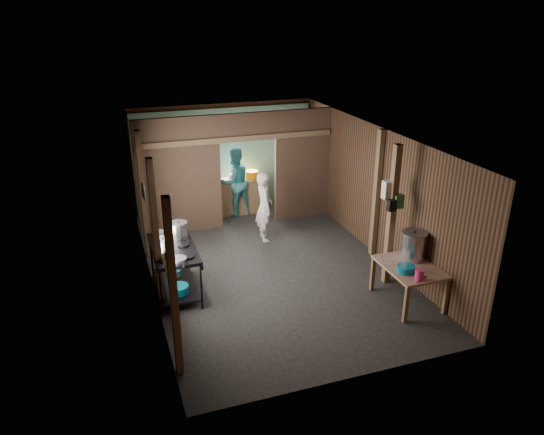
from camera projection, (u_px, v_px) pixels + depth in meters
name	position (u px, v px, depth m)	size (l,w,h in m)	color
floor	(269.00, 265.00, 10.05)	(4.50, 7.00, 0.00)	black
ceiling	(268.00, 136.00, 9.06)	(4.50, 7.00, 0.00)	#4E4945
wall_back	(224.00, 156.00, 12.62)	(4.50, 0.00, 2.60)	brown
wall_front	(356.00, 296.00, 6.49)	(4.50, 0.00, 2.60)	brown
wall_left	(146.00, 219.00, 8.88)	(0.00, 7.00, 2.60)	brown
wall_right	(375.00, 191.00, 10.23)	(0.00, 7.00, 2.60)	brown
partition_left	(179.00, 177.00, 11.08)	(1.85, 0.10, 2.60)	brown
partition_right	(302.00, 165.00, 11.95)	(1.35, 0.10, 2.60)	brown
partition_header	(247.00, 126.00, 11.17)	(1.30, 0.10, 0.60)	brown
turquoise_panel	(224.00, 159.00, 12.58)	(4.40, 0.06, 2.50)	#7EC0BA
back_counter	(242.00, 195.00, 12.56)	(1.20, 0.50, 0.85)	brown
wall_clock	(234.00, 133.00, 12.38)	(0.20, 0.20, 0.03)	silver
post_left_a	(173.00, 290.00, 6.63)	(0.10, 0.12, 2.60)	brown
post_left_b	(156.00, 236.00, 8.20)	(0.10, 0.12, 2.60)	brown
post_left_c	(143.00, 196.00, 9.95)	(0.10, 0.12, 2.60)	brown
post_right	(377.00, 194.00, 10.03)	(0.10, 0.12, 2.60)	brown
post_free	(392.00, 217.00, 8.97)	(0.12, 0.12, 2.60)	brown
cross_beam	(237.00, 139.00, 11.15)	(4.40, 0.12, 0.12)	brown
pan_lid_big	(144.00, 192.00, 9.11)	(0.34, 0.34, 0.03)	gray
pan_lid_small	(143.00, 191.00, 9.50)	(0.30, 0.30, 0.03)	black
wall_shelf	(169.00, 266.00, 7.03)	(0.14, 0.80, 0.03)	brown
jar_white	(172.00, 270.00, 6.79)	(0.07, 0.07, 0.10)	silver
jar_yellow	(169.00, 262.00, 7.01)	(0.08, 0.08, 0.10)	orange
jar_green	(167.00, 255.00, 7.20)	(0.06, 0.06, 0.10)	#2A6730
bag_white	(389.00, 190.00, 8.84)	(0.22, 0.15, 0.32)	silver
bag_green	(398.00, 201.00, 8.83)	(0.16, 0.12, 0.24)	#2A6730
bag_black	(392.00, 205.00, 8.79)	(0.14, 0.10, 0.20)	black
gas_range	(175.00, 270.00, 8.94)	(0.78, 1.51, 0.89)	black
prep_table	(408.00, 284.00, 8.70)	(0.84, 1.15, 0.68)	tan
stove_pot_large	(179.00, 230.00, 9.08)	(0.31, 0.31, 0.32)	silver
stove_pot_med	(163.00, 245.00, 8.62)	(0.27, 0.27, 0.23)	silver
stove_saucepan	(159.00, 234.00, 9.15)	(0.18, 0.18, 0.11)	silver
frying_pan	(178.00, 259.00, 8.29)	(0.28, 0.50, 0.07)	gray
blue_tub_front	(179.00, 289.00, 8.72)	(0.33, 0.33, 0.14)	#097091
blue_tub_back	(173.00, 272.00, 9.30)	(0.27, 0.27, 0.11)	#097091
stock_pot	(413.00, 246.00, 8.74)	(0.44, 0.44, 0.51)	silver
wash_basin	(406.00, 269.00, 8.36)	(0.30, 0.30, 0.11)	#097091
pink_bucket	(419.00, 275.00, 8.12)	(0.14, 0.14, 0.17)	#E2336E
knife	(421.00, 279.00, 8.14)	(0.30, 0.04, 0.01)	silver
yellow_tub	(252.00, 174.00, 12.44)	(0.32, 0.32, 0.18)	orange
red_cup	(232.00, 177.00, 12.29)	(0.13, 0.13, 0.15)	#D0453A
cook	(264.00, 207.00, 10.92)	(0.55, 0.36, 1.50)	silver
worker_back	(235.00, 182.00, 12.23)	(0.81, 0.63, 1.67)	teal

